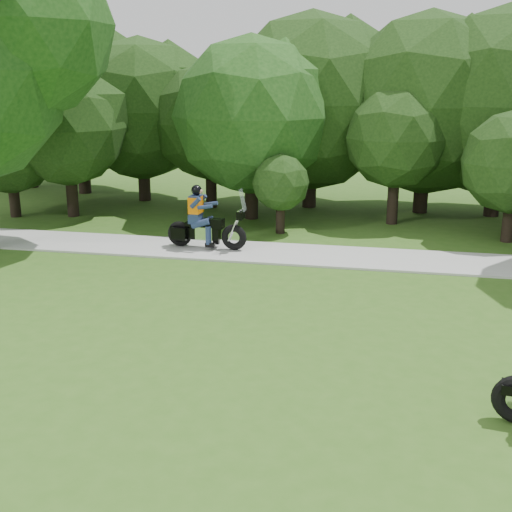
{
  "coord_description": "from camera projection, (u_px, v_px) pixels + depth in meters",
  "views": [
    {
      "loc": [
        1.25,
        -9.23,
        4.81
      ],
      "look_at": [
        -1.3,
        2.88,
        1.37
      ],
      "focal_mm": 45.0,
      "sensor_mm": 36.0,
      "label": 1
    }
  ],
  "objects": [
    {
      "name": "walkway",
      "position": [
        340.0,
        257.0,
        17.78
      ],
      "size": [
        60.0,
        2.2,
        0.06
      ],
      "primitive_type": "cube",
      "color": "#AAAAA4",
      "rests_on": "ground"
    },
    {
      "name": "touring_motorcycle",
      "position": [
        202.0,
        225.0,
        18.44
      ],
      "size": [
        2.41,
        0.76,
        1.83
      ],
      "rotation": [
        0.0,
        0.0,
        -0.06
      ],
      "color": "black",
      "rests_on": "walkway"
    },
    {
      "name": "tree_line",
      "position": [
        401.0,
        110.0,
        22.85
      ],
      "size": [
        37.82,
        11.86,
        7.3
      ],
      "color": "black",
      "rests_on": "ground"
    },
    {
      "name": "ground",
      "position": [
        298.0,
        390.0,
        10.24
      ],
      "size": [
        100.0,
        100.0,
        0.0
      ],
      "primitive_type": "plane",
      "color": "#335E1A",
      "rests_on": "ground"
    }
  ]
}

